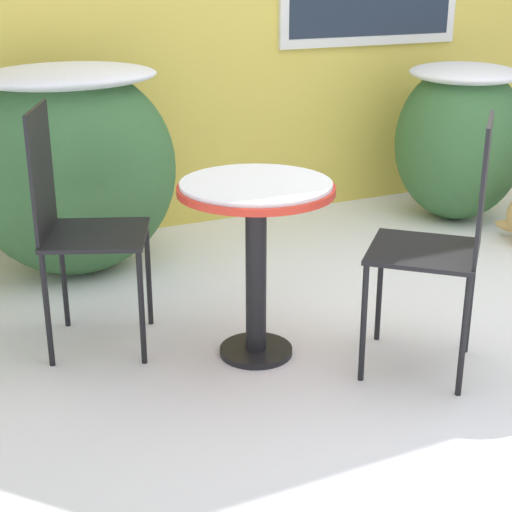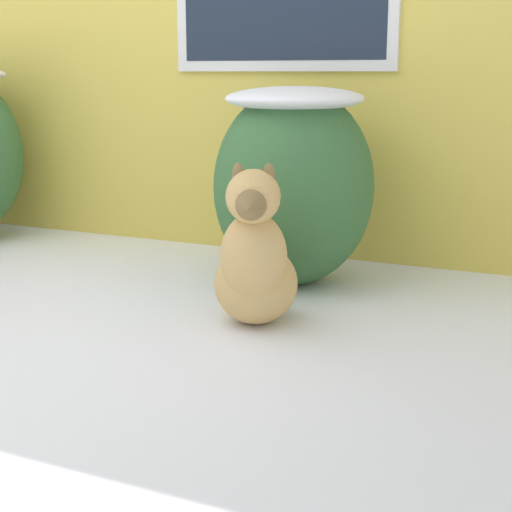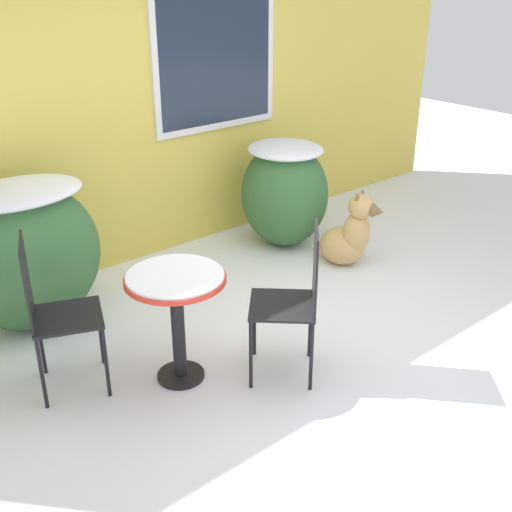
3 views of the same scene
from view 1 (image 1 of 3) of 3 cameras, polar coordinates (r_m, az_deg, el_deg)
ground_plane at (r=3.54m, az=15.21°, el=-6.63°), size 16.00×16.00×0.00m
shrub_left at (r=4.20m, az=-13.15°, el=6.43°), size 1.09×0.79×1.11m
shrub_middle at (r=5.21m, az=14.58°, el=8.36°), size 0.80×0.84×0.99m
patio_table at (r=3.16m, az=-0.00°, el=2.52°), size 0.64×0.64×0.76m
patio_chair_near_table at (r=3.34m, az=-13.04°, el=2.67°), size 0.55×0.55×1.04m
patio_chair_far_side at (r=3.13m, az=13.69°, el=1.43°), size 0.59×0.59×1.04m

